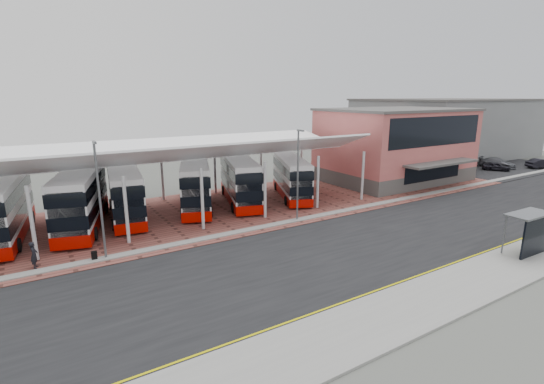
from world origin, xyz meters
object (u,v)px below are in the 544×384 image
object	(u,v)px
bus_0	(3,209)
bus_1	(81,199)
terminal	(395,144)
bus_shelter	(534,228)
bus_2	(125,193)
bus_5	(291,178)
bus_3	(195,184)
bus_4	(240,181)
pedestrian	(34,255)
carpark_car_c	(541,163)
carpark_car_b	(497,163)
carpark_car_a	(496,166)

from	to	relation	value
bus_0	bus_1	size ratio (longest dim) A/B	0.97
terminal	bus_shelter	world-z (taller)	terminal
bus_2	bus_5	bearing A→B (deg)	2.51
bus_3	bus_4	size ratio (longest dim) A/B	1.01
bus_5	bus_4	bearing A→B (deg)	-166.29
bus_3	bus_shelter	bearing A→B (deg)	-35.89
bus_0	bus_3	size ratio (longest dim) A/B	1.02
bus_2	pedestrian	xyz separation A→B (m)	(-7.43, -8.07, -1.36)
bus_2	carpark_car_c	xyz separation A→B (m)	(59.06, -7.49, -1.51)
bus_1	bus_0	bearing A→B (deg)	-165.85
pedestrian	carpark_car_c	distance (m)	66.49
carpark_car_b	bus_shelter	xyz separation A→B (m)	(-31.72, -19.96, 1.11)
bus_1	pedestrian	distance (m)	8.30
bus_3	carpark_car_b	world-z (taller)	bus_3
terminal	carpark_car_b	bearing A→B (deg)	-7.30
carpark_car_c	carpark_car_a	bearing A→B (deg)	92.42
carpark_car_c	pedestrian	bearing A→B (deg)	110.57
terminal	bus_2	size ratio (longest dim) A/B	1.65
bus_5	bus_1	bearing A→B (deg)	-159.23
pedestrian	bus_2	bearing A→B (deg)	-31.09
bus_0	bus_2	size ratio (longest dim) A/B	1.04
bus_0	carpark_car_c	world-z (taller)	bus_0
terminal	bus_4	size ratio (longest dim) A/B	1.61
bus_4	pedestrian	distance (m)	20.02
bus_1	bus_4	xyz separation A→B (m)	(14.82, 0.06, -0.11)
bus_0	bus_5	bearing A→B (deg)	5.59
terminal	bus_1	size ratio (longest dim) A/B	1.53
pedestrian	bus_shelter	distance (m)	33.50
terminal	bus_1	distance (m)	37.42
bus_2	bus_shelter	xyz separation A→B (m)	(22.16, -23.75, -0.38)
bus_1	carpark_car_b	world-z (taller)	bus_1
terminal	bus_0	xyz separation A→B (m)	(-42.84, 0.50, -2.26)
bus_0	carpark_car_c	distance (m)	68.55
bus_3	carpark_car_c	distance (m)	52.98
bus_4	bus_shelter	distance (m)	25.48
pedestrian	bus_5	bearing A→B (deg)	-63.91
bus_1	bus_2	xyz separation A→B (m)	(3.65, 0.83, -0.16)
terminal	bus_3	distance (m)	27.20
bus_3	bus_1	bearing A→B (deg)	-155.22
bus_2	bus_4	bearing A→B (deg)	4.46
terminal	carpark_car_c	size ratio (longest dim) A/B	4.27
bus_0	carpark_car_a	size ratio (longest dim) A/B	3.15
terminal	bus_3	world-z (taller)	terminal
bus_2	carpark_car_c	distance (m)	59.55
pedestrian	carpark_car_a	world-z (taller)	pedestrian
bus_3	carpark_car_a	size ratio (longest dim) A/B	3.10
bus_0	bus_4	size ratio (longest dim) A/B	1.02
bus_1	carpark_car_c	size ratio (longest dim) A/B	2.78
bus_2	bus_shelter	world-z (taller)	bus_2
bus_3	pedestrian	distance (m)	16.21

